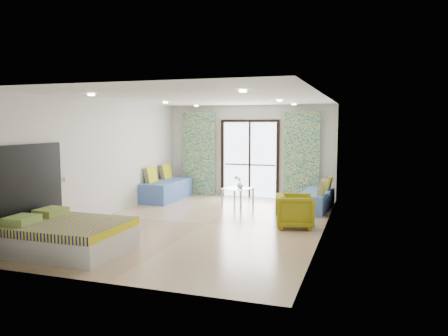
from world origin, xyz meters
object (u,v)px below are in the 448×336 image
(daybed_left, at_px, (167,189))
(bed, at_px, (69,236))
(coffee_table, at_px, (238,190))
(daybed_right, at_px, (316,200))
(armchair, at_px, (295,209))

(daybed_left, bearing_deg, bed, -82.30)
(daybed_left, relative_size, coffee_table, 2.30)
(daybed_right, distance_m, armchair, 1.98)
(coffee_table, distance_m, armchair, 2.74)
(daybed_left, height_order, daybed_right, daybed_left)
(bed, xyz_separation_m, daybed_right, (3.59, 4.89, -0.00))
(coffee_table, bearing_deg, daybed_right, -1.83)
(daybed_left, bearing_deg, daybed_right, -2.77)
(daybed_right, bearing_deg, armchair, -91.08)
(daybed_left, height_order, armchair, daybed_left)
(bed, distance_m, armchair, 4.46)
(bed, distance_m, daybed_right, 6.06)
(daybed_left, relative_size, armchair, 2.58)
(daybed_right, xyz_separation_m, armchair, (-0.22, -1.96, 0.12))
(bed, relative_size, armchair, 2.42)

